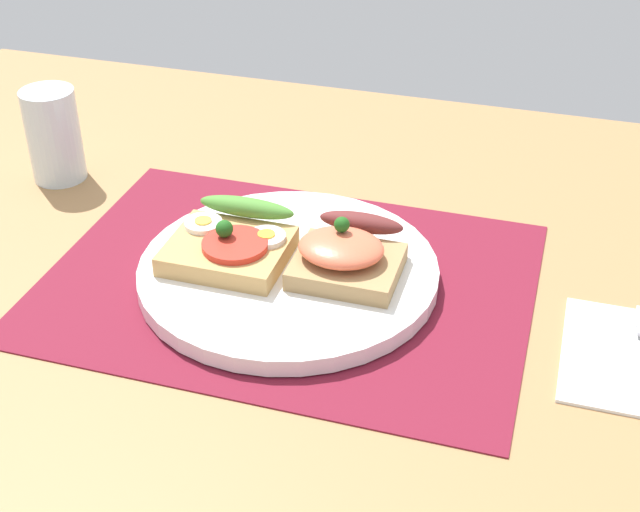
# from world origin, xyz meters

# --- Properties ---
(ground_plane) EXTENTS (1.20, 0.90, 0.03)m
(ground_plane) POSITION_xyz_m (0.00, 0.00, -0.02)
(ground_plane) COLOR #A07447
(placemat) EXTENTS (0.44, 0.33, 0.00)m
(placemat) POSITION_xyz_m (0.00, 0.00, 0.00)
(placemat) COLOR maroon
(placemat) RESTS_ON ground_plane
(plate) EXTENTS (0.27, 0.27, 0.02)m
(plate) POSITION_xyz_m (0.00, 0.00, 0.01)
(plate) COLOR white
(plate) RESTS_ON placemat
(sandwich_egg_tomato) EXTENTS (0.11, 0.11, 0.04)m
(sandwich_egg_tomato) POSITION_xyz_m (-0.05, 0.00, 0.03)
(sandwich_egg_tomato) COLOR tan
(sandwich_egg_tomato) RESTS_ON plate
(sandwich_salmon) EXTENTS (0.09, 0.10, 0.05)m
(sandwich_salmon) POSITION_xyz_m (0.05, 0.01, 0.04)
(sandwich_salmon) COLOR #A98554
(sandwich_salmon) RESTS_ON plate
(napkin) EXTENTS (0.12, 0.14, 0.01)m
(napkin) POSITION_xyz_m (0.31, -0.03, 0.00)
(napkin) COLOR white
(napkin) RESTS_ON ground_plane
(drinking_glass) EXTENTS (0.06, 0.06, 0.10)m
(drinking_glass) POSITION_xyz_m (-0.31, 0.12, 0.05)
(drinking_glass) COLOR silver
(drinking_glass) RESTS_ON ground_plane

